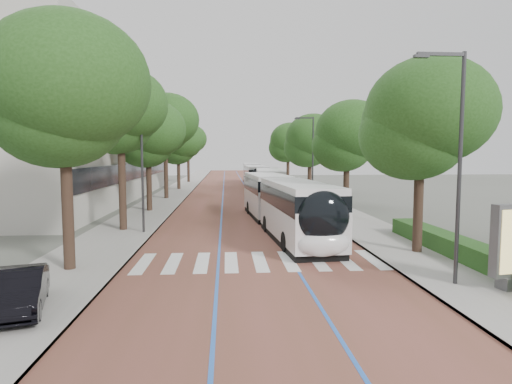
% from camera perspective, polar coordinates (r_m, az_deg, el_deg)
% --- Properties ---
extents(ground, '(160.00, 160.00, 0.00)m').
position_cam_1_polar(ground, '(17.88, 0.13, -10.09)').
color(ground, '#51544C').
rests_on(ground, ground).
extents(road, '(11.00, 140.00, 0.02)m').
position_cam_1_polar(road, '(57.42, -2.78, 0.35)').
color(road, brown).
rests_on(road, ground).
extents(sidewalk_left, '(4.00, 140.00, 0.12)m').
position_cam_1_polar(sidewalk_left, '(57.74, -10.24, 0.36)').
color(sidewalk_left, gray).
rests_on(sidewalk_left, ground).
extents(sidewalk_right, '(4.00, 140.00, 0.12)m').
position_cam_1_polar(sidewalk_right, '(58.06, 4.64, 0.45)').
color(sidewalk_right, gray).
rests_on(sidewalk_right, ground).
extents(kerb_left, '(0.20, 140.00, 0.14)m').
position_cam_1_polar(kerb_left, '(57.56, -8.36, 0.37)').
color(kerb_left, gray).
rests_on(kerb_left, ground).
extents(kerb_right, '(0.20, 140.00, 0.14)m').
position_cam_1_polar(kerb_right, '(57.81, 2.78, 0.44)').
color(kerb_right, gray).
rests_on(kerb_right, ground).
extents(zebra_crossing, '(10.55, 3.60, 0.01)m').
position_cam_1_polar(zebra_crossing, '(18.85, 0.52, -9.21)').
color(zebra_crossing, silver).
rests_on(zebra_crossing, ground).
extents(lane_line_left, '(0.12, 126.00, 0.01)m').
position_cam_1_polar(lane_line_left, '(57.40, -4.38, 0.36)').
color(lane_line_left, blue).
rests_on(lane_line_left, road).
extents(lane_line_right, '(0.12, 126.00, 0.01)m').
position_cam_1_polar(lane_line_right, '(57.47, -1.18, 0.38)').
color(lane_line_right, blue).
rests_on(lane_line_right, road).
extents(office_building, '(18.11, 40.00, 14.00)m').
position_cam_1_polar(office_building, '(48.80, -26.18, 7.25)').
color(office_building, '#ABA79E').
rests_on(office_building, ground).
extents(hedge, '(1.20, 14.00, 0.80)m').
position_cam_1_polar(hedge, '(20.51, 26.61, -7.16)').
color(hedge, '#214819').
rests_on(hedge, sidewalk_right).
extents(streetlight_near, '(1.82, 0.20, 8.00)m').
position_cam_1_polar(streetlight_near, '(16.25, 25.05, 5.11)').
color(streetlight_near, '#2F3032').
rests_on(streetlight_near, sidewalk_right).
extents(streetlight_far, '(1.82, 0.20, 8.00)m').
position_cam_1_polar(streetlight_far, '(40.00, 7.34, 5.20)').
color(streetlight_far, '#2F3032').
rests_on(streetlight_far, sidewalk_right).
extents(lamp_post_left, '(0.14, 0.14, 8.00)m').
position_cam_1_polar(lamp_post_left, '(25.68, -14.94, 3.64)').
color(lamp_post_left, '#2F3032').
rests_on(lamp_post_left, sidewalk_left).
extents(trees_left, '(6.48, 60.90, 10.39)m').
position_cam_1_polar(trees_left, '(43.07, -12.49, 7.65)').
color(trees_left, black).
rests_on(trees_left, ground).
extents(trees_right, '(5.85, 47.81, 8.64)m').
position_cam_1_polar(trees_right, '(40.95, 8.65, 6.78)').
color(trees_right, black).
rests_on(trees_right, ground).
extents(lead_bus, '(3.89, 18.53, 3.20)m').
position_cam_1_polar(lead_bus, '(26.56, 3.56, -1.55)').
color(lead_bus, black).
rests_on(lead_bus, ground).
extents(bus_queued_0, '(3.26, 12.53, 3.20)m').
position_cam_1_polar(bus_queued_0, '(42.14, 1.81, 0.87)').
color(bus_queued_0, silver).
rests_on(bus_queued_0, ground).
extents(bus_queued_1, '(2.62, 12.42, 3.20)m').
position_cam_1_polar(bus_queued_1, '(55.38, -0.01, 1.86)').
color(bus_queued_1, silver).
rests_on(bus_queued_1, ground).
extents(bus_queued_2, '(2.80, 12.45, 3.20)m').
position_cam_1_polar(bus_queued_2, '(69.61, -0.61, 2.51)').
color(bus_queued_2, silver).
rests_on(bus_queued_2, ground).
extents(ad_panel, '(1.44, 0.64, 2.90)m').
position_cam_1_polar(ad_panel, '(16.76, 30.85, -6.07)').
color(ad_panel, '#59595B').
rests_on(ad_panel, sidewalk_right).
extents(parked_car, '(2.32, 3.90, 1.21)m').
position_cam_1_polar(parked_car, '(14.45, -28.97, -11.40)').
color(parked_car, black).
rests_on(parked_car, sidewalk_left).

